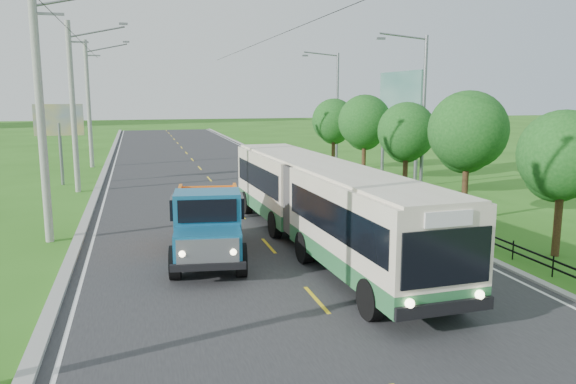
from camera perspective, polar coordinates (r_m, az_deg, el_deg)
name	(u,v)px	position (r m, az deg, el deg)	size (l,w,h in m)	color
ground	(316,300)	(16.37, 2.91, -10.93)	(240.00, 240.00, 0.00)	#2D6918
road	(218,188)	(35.34, -7.17, 0.38)	(14.00, 120.00, 0.02)	#28282B
curb_left	(96,192)	(35.09, -18.89, -0.04)	(0.40, 120.00, 0.15)	#9E9E99
curb_right	(326,183)	(36.99, 3.86, 0.92)	(0.30, 120.00, 0.10)	#9E9E99
edge_line_left	(106,193)	(35.07, -17.99, -0.09)	(0.12, 120.00, 0.00)	silver
edge_line_right	(319,184)	(36.83, 3.13, 0.85)	(0.12, 120.00, 0.00)	silver
centre_dash	(317,300)	(16.36, 2.91, -10.86)	(0.12, 2.20, 0.00)	yellow
railing_right	(375,194)	(31.75, 8.84, -0.21)	(0.04, 40.00, 0.60)	black
pole_near	(41,113)	(23.80, -23.76, 7.34)	(3.51, 0.32, 10.00)	gray
pole_mid	(73,107)	(35.71, -20.96, 8.11)	(3.51, 0.32, 10.00)	gray
pole_far	(89,103)	(47.66, -19.56, 8.48)	(3.51, 0.32, 10.00)	gray
tree_second	(561,159)	(22.31, 26.02, 2.99)	(3.18, 3.26, 5.30)	#382314
tree_third	(467,135)	(27.05, 17.74, 5.56)	(3.60, 3.62, 6.00)	#382314
tree_fourth	(406,135)	(32.27, 11.93, 5.74)	(3.24, 3.31, 5.40)	#382314
tree_fifth	(365,124)	(37.69, 7.78, 6.84)	(3.48, 3.52, 5.80)	#382314
tree_back	(334,123)	(43.28, 4.67, 7.02)	(3.30, 3.36, 5.50)	#382314
streetlight_mid	(421,111)	(32.45, 13.37, 8.03)	(3.02, 0.20, 9.07)	slate
streetlight_far	(335,106)	(45.25, 4.84, 8.73)	(3.02, 0.20, 9.07)	slate
planter_near	(465,226)	(25.12, 17.52, -3.28)	(0.64, 0.64, 0.67)	silver
planter_mid	(385,194)	(32.00, 9.82, -0.19)	(0.64, 0.64, 0.67)	silver
planter_far	(336,174)	(39.30, 4.92, 1.79)	(0.64, 0.64, 0.67)	silver
billboard_left	(59,125)	(38.87, -22.25, 6.31)	(3.00, 0.20, 5.20)	slate
billboard_right	(400,101)	(38.53, 11.31, 9.02)	(0.24, 6.00, 7.30)	slate
bus	(321,199)	(21.13, 3.42, -0.71)	(3.39, 16.75, 3.21)	#2D703E
dump_truck	(208,219)	(20.08, -8.14, -2.71)	(3.09, 6.41, 2.59)	#165D87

